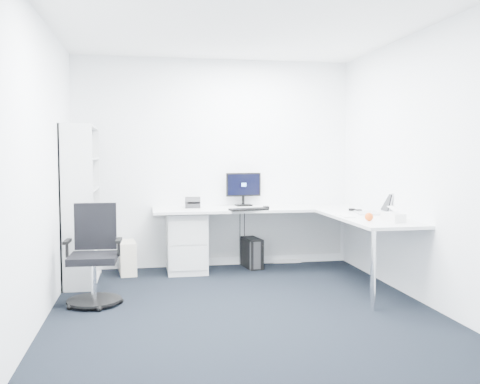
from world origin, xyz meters
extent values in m
plane|color=black|center=(0.00, 0.00, 0.00)|extent=(4.20, 4.20, 0.00)
plane|color=white|center=(0.00, 0.00, 2.70)|extent=(4.20, 4.20, 0.00)
cube|color=white|center=(0.00, 2.10, 1.35)|extent=(3.60, 0.02, 2.70)
cube|color=white|center=(0.00, -2.10, 1.35)|extent=(3.60, 0.02, 2.70)
cube|color=white|center=(-1.80, 0.00, 1.35)|extent=(0.02, 4.20, 2.70)
cube|color=white|center=(1.80, 0.00, 1.35)|extent=(0.02, 4.20, 2.70)
cube|color=silver|center=(-0.40, 1.80, 0.37)|extent=(0.49, 0.60, 0.74)
cube|color=black|center=(0.46, 1.88, 0.19)|extent=(0.24, 0.42, 0.39)
cube|color=beige|center=(-1.13, 1.79, 0.20)|extent=(0.23, 0.44, 0.40)
cube|color=silver|center=(0.99, 2.09, 0.02)|extent=(0.38, 0.09, 0.04)
cube|color=black|center=(0.33, 1.45, 0.81)|extent=(0.49, 0.25, 0.02)
cube|color=black|center=(0.58, 1.58, 0.81)|extent=(0.07, 0.11, 0.03)
cube|color=silver|center=(1.26, 0.70, 0.80)|extent=(0.18, 0.45, 0.01)
sphere|color=#DF5113|center=(1.34, 0.24, 0.84)|extent=(0.09, 0.09, 0.09)
cube|color=silver|center=(1.55, 0.13, 0.84)|extent=(0.17, 0.27, 0.09)
camera|label=1|loc=(-0.91, -4.85, 1.49)|focal=40.00mm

